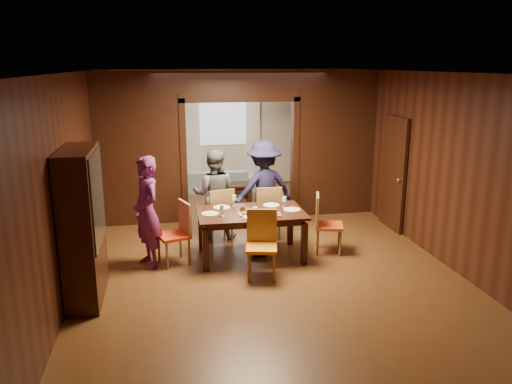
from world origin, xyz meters
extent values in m
plane|color=#583218|center=(0.00, 0.00, 0.00)|extent=(9.00, 9.00, 0.00)
cube|color=silver|center=(0.00, 0.00, 2.90)|extent=(5.50, 9.00, 0.02)
cube|color=black|center=(0.00, 4.50, 1.45)|extent=(5.50, 0.02, 2.90)
cube|color=black|center=(-2.75, 0.00, 1.45)|extent=(0.02, 9.00, 2.90)
cube|color=black|center=(2.75, 0.00, 1.45)|extent=(0.02, 9.00, 2.90)
cube|color=black|center=(-1.93, 1.60, 1.20)|extent=(1.65, 0.15, 2.40)
cube|color=black|center=(1.93, 1.60, 1.20)|extent=(1.65, 0.15, 2.40)
cube|color=black|center=(0.00, 1.60, 2.65)|extent=(5.50, 0.15, 0.50)
cube|color=beige|center=(0.00, 4.47, 1.45)|extent=(5.40, 0.04, 2.85)
imported|color=#652260|center=(-1.75, -0.53, 0.85)|extent=(0.61, 0.73, 1.70)
imported|color=#59585F|center=(-0.63, 0.55, 0.80)|extent=(0.88, 0.75, 1.59)
imported|color=#181639|center=(0.25, 0.52, 0.86)|extent=(1.23, 0.89, 1.72)
imported|color=#92AABF|center=(-0.25, 3.85, 0.28)|extent=(1.90, 0.78, 0.55)
imported|color=black|center=(-0.01, -0.45, 0.80)|extent=(0.36, 0.36, 0.09)
cube|color=black|center=(-0.16, -0.49, 0.38)|extent=(1.68, 1.04, 0.76)
cube|color=black|center=(0.05, 2.86, 0.20)|extent=(0.80, 0.50, 0.40)
cube|color=black|center=(-2.53, -1.50, 1.00)|extent=(0.40, 1.20, 2.00)
cube|color=black|center=(2.70, 0.50, 1.05)|extent=(0.06, 0.90, 2.10)
cube|color=silver|center=(0.00, 4.44, 1.70)|extent=(1.20, 0.03, 1.30)
cube|color=white|center=(-0.75, 4.40, 1.25)|extent=(0.35, 0.06, 2.40)
cube|color=white|center=(0.75, 4.40, 1.25)|extent=(0.35, 0.06, 2.40)
cylinder|color=silver|center=(-0.80, -0.51, 0.77)|extent=(0.27, 0.27, 0.01)
cylinder|color=white|center=(-0.58, -0.20, 0.77)|extent=(0.27, 0.27, 0.01)
cylinder|color=white|center=(0.24, -0.21, 0.77)|extent=(0.27, 0.27, 0.01)
cylinder|color=white|center=(0.51, -0.52, 0.77)|extent=(0.27, 0.27, 0.01)
cylinder|color=white|center=(-0.19, -0.80, 0.77)|extent=(0.27, 0.27, 0.01)
cube|color=gray|center=(-0.22, -0.63, 0.78)|extent=(0.30, 0.20, 0.04)
cube|color=gray|center=(0.12, -0.74, 0.78)|extent=(0.30, 0.20, 0.04)
cylinder|color=white|center=(-0.12, -0.73, 0.83)|extent=(0.07, 0.07, 0.14)
camera|label=1|loc=(-1.44, -7.91, 3.02)|focal=35.00mm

